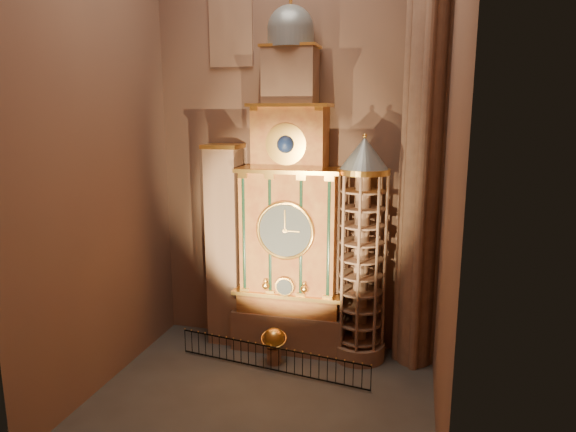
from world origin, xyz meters
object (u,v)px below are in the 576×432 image
(stair_turret, at_px, (361,253))
(celestial_globe, at_px, (274,342))
(astronomical_clock, at_px, (290,219))
(portrait_tower, at_px, (225,245))
(iron_railing, at_px, (271,358))

(stair_turret, relative_size, celestial_globe, 6.10)
(stair_turret, bearing_deg, astronomical_clock, 175.70)
(astronomical_clock, height_order, celestial_globe, astronomical_clock)
(astronomical_clock, relative_size, portrait_tower, 1.64)
(portrait_tower, bearing_deg, astronomical_clock, -0.29)
(celestial_globe, distance_m, iron_railing, 0.89)
(stair_turret, xyz_separation_m, celestial_globe, (-3.83, -1.63, -4.21))
(stair_turret, xyz_separation_m, iron_railing, (-3.74, -2.40, -4.63))
(portrait_tower, height_order, celestial_globe, portrait_tower)
(portrait_tower, bearing_deg, stair_turret, -2.33)
(portrait_tower, bearing_deg, iron_railing, -40.38)
(stair_turret, distance_m, iron_railing, 6.42)
(iron_railing, bearing_deg, celestial_globe, 96.06)
(iron_railing, bearing_deg, portrait_tower, 139.62)
(celestial_globe, bearing_deg, portrait_tower, 148.17)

